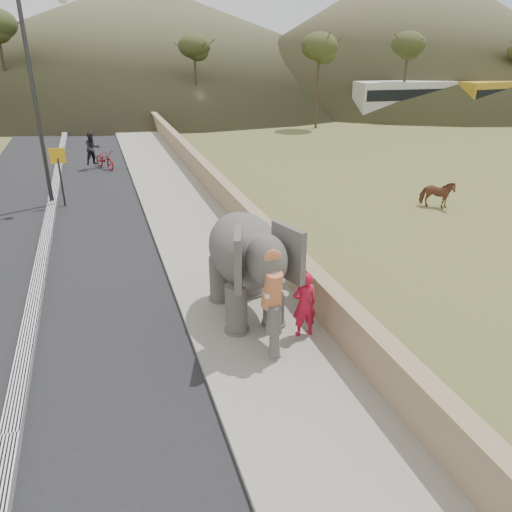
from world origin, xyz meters
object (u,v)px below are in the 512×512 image
at_px(lamppost, 41,81).
at_px(elephant_and_man, 246,264).
at_px(cow, 437,194).
at_px(motorcyclist, 99,155).

distance_m(lamppost, elephant_and_man, 12.62).
distance_m(cow, elephant_and_man, 11.66).
distance_m(lamppost, motorcyclist, 7.60).
bearing_deg(cow, elephant_and_man, 159.27).
height_order(cow, elephant_and_man, elephant_and_man).
bearing_deg(motorcyclist, lamppost, -106.68).
bearing_deg(cow, motorcyclist, 86.49).
xyz_separation_m(cow, elephant_and_man, (-9.91, -6.07, 0.87)).
relative_size(elephant_and_man, motorcyclist, 1.82).
bearing_deg(elephant_and_man, motorcyclist, 99.44).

